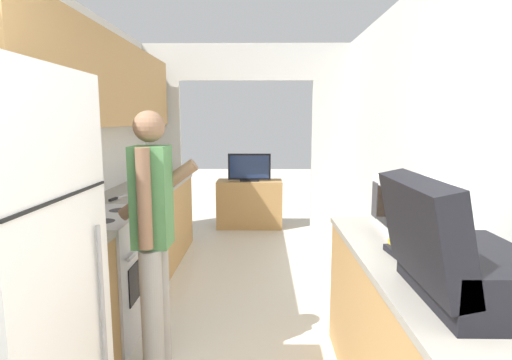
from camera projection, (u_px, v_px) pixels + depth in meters
wall_left at (57, 126)px, 2.81m from camera, size 0.38×6.72×2.50m
wall_right at (451, 171)px, 2.36m from camera, size 0.06×6.72×2.50m
wall_far_with_doorway at (246, 129)px, 5.11m from camera, size 2.99×0.06×2.50m
counter_left at (137, 237)px, 3.81m from camera, size 0.62×3.15×0.88m
counter_right at (419, 343)px, 2.00m from camera, size 0.62×1.70×0.88m
range_oven at (98, 274)px, 2.89m from camera, size 0.66×0.77×1.02m
person at (153, 236)px, 2.40m from camera, size 0.51×0.37×1.61m
suitcase at (456, 259)px, 1.48m from camera, size 0.48×0.59×0.46m
microwave at (411, 205)px, 2.41m from camera, size 0.34×0.51×0.32m
book_stack at (416, 248)px, 1.97m from camera, size 0.26×0.28×0.09m
tv_cabinet at (250, 204)px, 5.84m from camera, size 0.94×0.42×0.69m
television at (249, 168)px, 5.72m from camera, size 0.61×0.16×0.39m
knife at (115, 198)px, 3.41m from camera, size 0.07×0.30×0.02m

